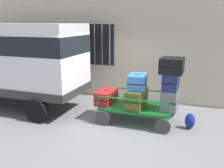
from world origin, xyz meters
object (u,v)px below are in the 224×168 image
suitcase_midleft_bottom (137,98)px  suitcase_midleft_middle (138,82)px  van (12,57)px  luggage_cart (137,109)px  suitcase_center_middle (171,82)px  backpack (190,121)px  suitcase_center_bottom (170,100)px  suitcase_left_bottom (106,97)px  suitcase_center_top (172,66)px

suitcase_midleft_bottom → suitcase_midleft_middle: (-0.00, 0.07, 0.47)m
van → suitcase_midleft_bottom: size_ratio=5.08×
luggage_cart → suitcase_midleft_middle: 0.81m
suitcase_center_middle → backpack: bearing=2.7°
van → suitcase_center_middle: size_ratio=8.74×
suitcase_center_bottom → van: bearing=-179.2°
van → backpack: (5.71, 0.08, -1.49)m
suitcase_midleft_middle → suitcase_center_bottom: bearing=-3.2°
van → suitcase_center_bottom: size_ratio=8.08×
suitcase_left_bottom → suitcase_midleft_middle: 1.06m
suitcase_center_top → suitcase_center_bottom: bearing=-90.0°
backpack → suitcase_midleft_bottom: bearing=-178.9°
van → suitcase_center_middle: (5.14, 0.06, -0.44)m
suitcase_midleft_middle → backpack: bearing=-1.5°
luggage_cart → suitcase_left_bottom: (-0.92, -0.01, 0.29)m
suitcase_left_bottom → suitcase_midleft_bottom: 0.93m
suitcase_center_top → suitcase_left_bottom: bearing=-179.3°
suitcase_left_bottom → suitcase_center_top: size_ratio=1.27×
backpack → suitcase_midleft_middle: bearing=178.5°
suitcase_midleft_bottom → suitcase_center_middle: bearing=0.1°
van → suitcase_center_bottom: van is taller
suitcase_midleft_middle → suitcase_midleft_bottom: bearing=-90.0°
luggage_cart → suitcase_center_bottom: suitcase_center_bottom is taller
suitcase_center_bottom → suitcase_center_middle: suitcase_center_middle is taller
suitcase_center_bottom → backpack: (0.57, 0.01, -0.54)m
luggage_cart → suitcase_center_top: 1.62m
suitcase_left_bottom → suitcase_center_bottom: bearing=-0.1°
suitcase_center_middle → suitcase_left_bottom: bearing=179.5°
suitcase_center_bottom → backpack: 0.78m
suitcase_left_bottom → suitcase_center_bottom: suitcase_center_bottom is taller
suitcase_midleft_middle → suitcase_center_bottom: size_ratio=1.27×
van → suitcase_center_top: van is taller
luggage_cart → backpack: luggage_cart is taller
luggage_cart → suitcase_midleft_bottom: size_ratio=2.19×
suitcase_center_middle → backpack: (0.57, 0.03, -1.06)m
suitcase_midleft_bottom → suitcase_center_middle: size_ratio=1.72×
luggage_cart → suitcase_center_middle: size_ratio=3.78×
suitcase_midleft_bottom → suitcase_center_top: suitcase_center_top is taller
van → luggage_cart: van is taller
suitcase_midleft_middle → van: bearing=-178.3°
suitcase_center_top → backpack: size_ratio=1.60×
van → suitcase_midleft_middle: bearing=1.7°
suitcase_midleft_bottom → suitcase_center_top: (0.92, 0.04, 0.99)m
van → suitcase_center_middle: van is taller
suitcase_center_middle → backpack: size_ratio=1.26×
suitcase_left_bottom → suitcase_center_middle: size_ratio=1.61×
suitcase_midleft_middle → suitcase_center_top: (0.92, -0.03, 0.52)m
suitcase_midleft_bottom → suitcase_center_bottom: suitcase_center_bottom is taller
suitcase_midleft_bottom → suitcase_midleft_middle: size_ratio=1.26×
luggage_cart → suitcase_left_bottom: bearing=-179.2°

